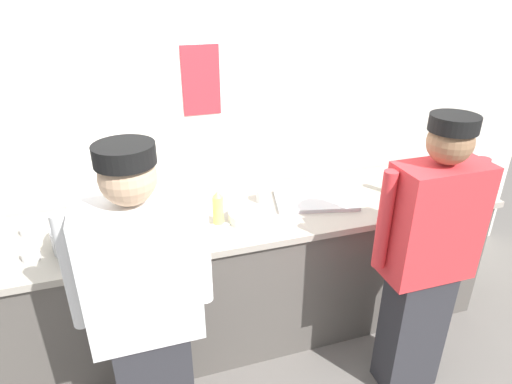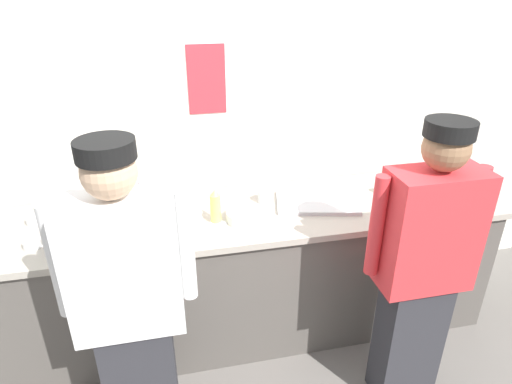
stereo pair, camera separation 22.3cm
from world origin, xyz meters
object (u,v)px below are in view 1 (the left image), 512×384
(chef_near_left, at_px, (147,313))
(sheet_tray, at_px, (315,200))
(plate_stack_rear, at_px, (248,216))
(squeeze_bottle_secondary, at_px, (390,180))
(chef_center, at_px, (426,258))
(ramekin_green_sauce, at_px, (29,230))
(plate_stack_front, at_px, (183,222))
(chefs_knife, at_px, (208,226))
(mixing_bowl_steel, at_px, (88,234))
(squeeze_bottle_spare, at_px, (139,204))
(ramekin_red_sauce, at_px, (416,171))
(ramekin_orange_sauce, at_px, (419,182))
(squeeze_bottle_primary, at_px, (218,208))
(ramekin_yellow_sauce, at_px, (31,255))
(deli_cup, at_px, (263,196))

(chef_near_left, distance_m, sheet_tray, 1.34)
(plate_stack_rear, xyz_separation_m, squeeze_bottle_secondary, (1.01, 0.07, 0.07))
(chef_center, relative_size, ramekin_green_sauce, 16.36)
(ramekin_green_sauce, bearing_deg, plate_stack_front, -13.49)
(chef_center, xyz_separation_m, sheet_tray, (-0.32, 0.72, 0.04))
(plate_stack_front, height_order, chefs_knife, plate_stack_front)
(mixing_bowl_steel, relative_size, squeeze_bottle_spare, 1.83)
(squeeze_bottle_secondary, relative_size, ramekin_red_sauce, 2.36)
(chef_near_left, xyz_separation_m, mixing_bowl_steel, (-0.24, 0.64, 0.08))
(squeeze_bottle_spare, bearing_deg, ramekin_red_sauce, 1.67)
(chef_near_left, relative_size, plate_stack_rear, 7.24)
(mixing_bowl_steel, height_order, squeeze_bottle_spare, squeeze_bottle_spare)
(plate_stack_front, height_order, squeeze_bottle_secondary, squeeze_bottle_secondary)
(sheet_tray, distance_m, ramekin_orange_sauce, 0.79)
(chef_near_left, xyz_separation_m, squeeze_bottle_primary, (0.47, 0.63, 0.12))
(chef_near_left, xyz_separation_m, sheet_tray, (1.13, 0.72, 0.03))
(squeeze_bottle_spare, bearing_deg, chef_near_left, -92.77)
(squeeze_bottle_secondary, bearing_deg, squeeze_bottle_spare, 174.82)
(chef_center, relative_size, ramekin_red_sauce, 19.63)
(squeeze_bottle_secondary, relative_size, ramekin_green_sauce, 1.97)
(plate_stack_front, height_order, plate_stack_rear, plate_stack_front)
(plate_stack_front, xyz_separation_m, plate_stack_rear, (0.38, -0.03, -0.01))
(squeeze_bottle_secondary, distance_m, ramekin_yellow_sauce, 2.19)
(chef_center, bearing_deg, ramekin_green_sauce, 157.16)
(squeeze_bottle_spare, height_order, ramekin_red_sauce, squeeze_bottle_spare)
(plate_stack_front, height_order, squeeze_bottle_primary, squeeze_bottle_primary)
(chef_near_left, bearing_deg, deli_cup, 45.36)
(squeeze_bottle_secondary, distance_m, ramekin_red_sauce, 0.42)
(plate_stack_front, relative_size, squeeze_bottle_primary, 1.16)
(sheet_tray, bearing_deg, squeeze_bottle_spare, 173.81)
(squeeze_bottle_primary, xyz_separation_m, squeeze_bottle_secondary, (1.19, 0.06, -0.01))
(ramekin_green_sauce, distance_m, chefs_knife, 1.01)
(squeeze_bottle_secondary, xyz_separation_m, ramekin_yellow_sauce, (-2.19, -0.12, -0.07))
(plate_stack_front, distance_m, squeeze_bottle_spare, 0.30)
(ramekin_green_sauce, distance_m, ramekin_red_sauce, 2.59)
(sheet_tray, bearing_deg, mixing_bowl_steel, -176.41)
(squeeze_bottle_primary, bearing_deg, ramekin_green_sauce, 168.11)
(deli_cup, bearing_deg, ramekin_green_sauce, 178.67)
(chef_near_left, height_order, ramekin_red_sauce, chef_near_left)
(chef_near_left, distance_m, squeeze_bottle_secondary, 1.80)
(chefs_knife, bearing_deg, ramekin_orange_sauce, 4.52)
(chef_center, xyz_separation_m, mixing_bowl_steel, (-1.69, 0.63, 0.09))
(deli_cup, bearing_deg, chef_center, -52.15)
(chef_near_left, height_order, plate_stack_front, chef_near_left)
(chef_near_left, distance_m, deli_cup, 1.16)
(ramekin_red_sauce, bearing_deg, chefs_knife, -169.99)
(plate_stack_front, xyz_separation_m, ramekin_orange_sauce, (1.65, 0.08, -0.02))
(sheet_tray, height_order, squeeze_bottle_spare, squeeze_bottle_spare)
(chef_center, xyz_separation_m, ramekin_yellow_sauce, (-1.98, 0.57, 0.05))
(ramekin_green_sauce, distance_m, ramekin_yellow_sauce, 0.28)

